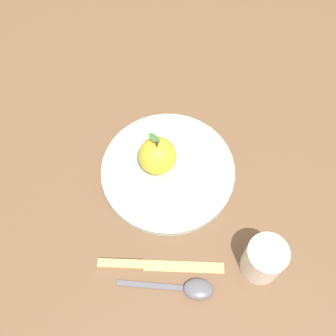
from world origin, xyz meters
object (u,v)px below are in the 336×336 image
object	(u,v)px
knife	(149,265)
dinner_plate	(168,171)
apple	(159,155)
cup	(264,259)
spoon	(188,288)

from	to	relation	value
knife	dinner_plate	bearing A→B (deg)	-34.78
apple	knife	xyz separation A→B (m)	(-0.16, 0.09, -0.05)
cup	spoon	xyz separation A→B (m)	(0.01, 0.12, -0.04)
dinner_plate	spoon	xyz separation A→B (m)	(-0.21, 0.06, -0.00)
apple	spoon	distance (m)	0.23
dinner_plate	cup	distance (m)	0.23
apple	knife	world-z (taller)	apple
knife	spoon	bearing A→B (deg)	-144.97
knife	spoon	size ratio (longest dim) A/B	1.32
dinner_plate	cup	bearing A→B (deg)	-163.29
spoon	dinner_plate	bearing A→B (deg)	-15.58
dinner_plate	apple	size ratio (longest dim) A/B	2.93
spoon	apple	bearing A→B (deg)	-11.95
apple	spoon	size ratio (longest dim) A/B	0.57
cup	spoon	distance (m)	0.13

